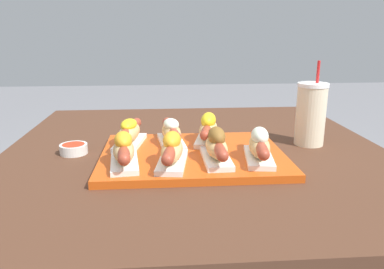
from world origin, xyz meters
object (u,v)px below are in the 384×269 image
(hot_dog_0, at_px, (124,150))
(hot_dog_4, at_px, (129,133))
(hot_dog_3, at_px, (259,145))
(sauce_bowl, at_px, (74,148))
(hot_dog_5, at_px, (171,132))
(hot_dog_1, at_px, (172,150))
(hot_dog_2, at_px, (216,146))
(serving_tray, at_px, (193,155))
(hot_dog_6, at_px, (208,129))
(drink_cup, at_px, (311,114))

(hot_dog_0, relative_size, hot_dog_4, 1.01)
(hot_dog_3, bearing_deg, sauce_bowl, 163.74)
(hot_dog_3, height_order, hot_dog_5, hot_dog_3)
(hot_dog_1, xyz_separation_m, hot_dog_2, (0.10, 0.02, 0.00))
(hot_dog_0, relative_size, sauce_bowl, 2.74)
(serving_tray, xyz_separation_m, hot_dog_6, (0.05, 0.09, 0.04))
(hot_dog_0, distance_m, hot_dog_6, 0.27)
(serving_tray, distance_m, hot_dog_3, 0.17)
(hot_dog_5, bearing_deg, hot_dog_0, -127.48)
(hot_dog_2, relative_size, sauce_bowl, 2.76)
(hot_dog_3, bearing_deg, serving_tray, 155.33)
(hot_dog_0, bearing_deg, drink_cup, 19.24)
(hot_dog_1, distance_m, hot_dog_5, 0.15)
(hot_dog_6, bearing_deg, hot_dog_1, -120.91)
(hot_dog_2, distance_m, hot_dog_6, 0.16)
(hot_dog_0, relative_size, hot_dog_1, 1.00)
(hot_dog_3, distance_m, hot_dog_5, 0.25)
(hot_dog_1, relative_size, drink_cup, 0.83)
(serving_tray, xyz_separation_m, hot_dog_0, (-0.16, -0.08, 0.04))
(serving_tray, height_order, hot_dog_6, hot_dog_6)
(hot_dog_3, relative_size, hot_dog_4, 1.00)
(serving_tray, bearing_deg, hot_dog_3, -24.67)
(serving_tray, relative_size, drink_cup, 1.93)
(drink_cup, bearing_deg, hot_dog_4, -176.97)
(hot_dog_2, bearing_deg, hot_dog_1, -170.99)
(hot_dog_4, height_order, sauce_bowl, hot_dog_4)
(hot_dog_5, bearing_deg, sauce_bowl, -179.09)
(hot_dog_2, bearing_deg, hot_dog_5, 126.35)
(hot_dog_3, distance_m, hot_dog_4, 0.34)
(drink_cup, bearing_deg, hot_dog_5, -175.62)
(serving_tray, relative_size, hot_dog_6, 2.36)
(hot_dog_3, relative_size, hot_dog_5, 1.00)
(hot_dog_5, bearing_deg, hot_dog_3, -34.27)
(hot_dog_0, distance_m, hot_dog_2, 0.21)
(hot_dog_6, distance_m, sauce_bowl, 0.36)
(hot_dog_0, relative_size, hot_dog_2, 1.00)
(serving_tray, distance_m, hot_dog_0, 0.18)
(hot_dog_5, xyz_separation_m, hot_dog_6, (0.10, 0.02, 0.00))
(hot_dog_1, height_order, hot_dog_6, hot_dog_6)
(hot_dog_0, bearing_deg, sauce_bowl, 135.92)
(hot_dog_2, bearing_deg, hot_dog_0, -178.02)
(hot_dog_5, relative_size, sauce_bowl, 2.74)
(hot_dog_4, bearing_deg, drink_cup, 3.03)
(hot_dog_3, bearing_deg, hot_dog_5, 145.73)
(hot_dog_0, xyz_separation_m, hot_dog_4, (0.00, 0.15, -0.00))
(hot_dog_0, height_order, hot_dog_3, hot_dog_3)
(sauce_bowl, relative_size, drink_cup, 0.30)
(hot_dog_5, bearing_deg, hot_dog_1, -90.78)
(hot_dog_2, relative_size, hot_dog_4, 1.01)
(hot_dog_1, bearing_deg, serving_tray, 57.96)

